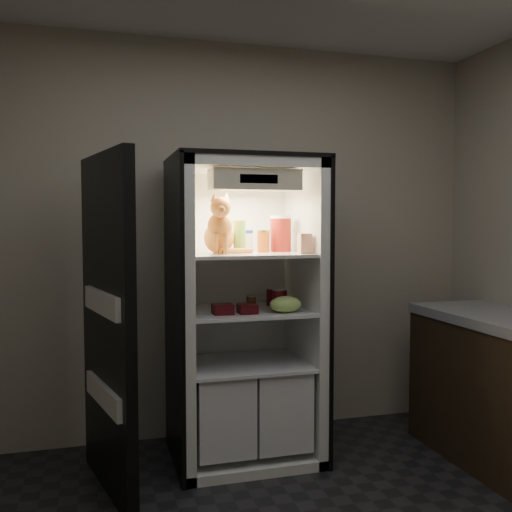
{
  "coord_description": "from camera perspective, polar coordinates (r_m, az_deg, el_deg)",
  "views": [
    {
      "loc": [
        -0.9,
        -2.05,
        1.48
      ],
      "look_at": [
        0.07,
        1.32,
        1.27
      ],
      "focal_mm": 40.0,
      "sensor_mm": 36.0,
      "label": 1
    }
  ],
  "objects": [
    {
      "name": "berry_box_left",
      "position": [
        3.35,
        -3.34,
        -5.33
      ],
      "size": [
        0.12,
        0.12,
        0.06
      ],
      "primitive_type": "cube",
      "color": "#4B0C13",
      "rests_on": "refrigerator"
    },
    {
      "name": "tabby_cat",
      "position": [
        3.44,
        -3.66,
        2.53
      ],
      "size": [
        0.3,
        0.35,
        0.36
      ],
      "rotation": [
        0.0,
        0.0,
        -0.15
      ],
      "color": "#C15218",
      "rests_on": "refrigerator"
    },
    {
      "name": "soda_can_b",
      "position": [
        3.61,
        2.65,
        -4.26
      ],
      "size": [
        0.06,
        0.06,
        0.11
      ],
      "color": "black",
      "rests_on": "refrigerator"
    },
    {
      "name": "parmesan_shaker",
      "position": [
        3.5,
        -1.66,
        1.96
      ],
      "size": [
        0.08,
        0.08,
        0.2
      ],
      "color": "#278F2C",
      "rests_on": "refrigerator"
    },
    {
      "name": "soda_can_c",
      "position": [
        3.48,
        2.19,
        -4.43
      ],
      "size": [
        0.07,
        0.07,
        0.13
      ],
      "color": "black",
      "rests_on": "refrigerator"
    },
    {
      "name": "pepper_jar",
      "position": [
        3.64,
        2.49,
        2.25
      ],
      "size": [
        0.14,
        0.14,
        0.23
      ],
      "color": "maroon",
      "rests_on": "refrigerator"
    },
    {
      "name": "cream_carton",
      "position": [
        3.4,
        4.87,
        1.25
      ],
      "size": [
        0.07,
        0.07,
        0.12
      ],
      "primitive_type": "cube",
      "color": "white",
      "rests_on": "refrigerator"
    },
    {
      "name": "condiment_jar",
      "position": [
        3.56,
        -0.49,
        -4.59
      ],
      "size": [
        0.06,
        0.06,
        0.08
      ],
      "color": "#573119",
      "rests_on": "refrigerator"
    },
    {
      "name": "room_shell",
      "position": [
        2.25,
        7.68,
        6.97
      ],
      "size": [
        3.6,
        3.6,
        3.6
      ],
      "color": "white",
      "rests_on": "floor"
    },
    {
      "name": "fridge_door",
      "position": [
        3.23,
        -14.66,
        -6.77
      ],
      "size": [
        0.26,
        0.86,
        1.85
      ],
      "rotation": [
        0.0,
        0.0,
        0.24
      ],
      "color": "black",
      "rests_on": "floor"
    },
    {
      "name": "mayo_tub",
      "position": [
        3.63,
        -1.08,
        1.53
      ],
      "size": [
        0.1,
        0.1,
        0.14
      ],
      "color": "white",
      "rests_on": "refrigerator"
    },
    {
      "name": "salsa_jar",
      "position": [
        3.55,
        0.74,
        1.5
      ],
      "size": [
        0.08,
        0.08,
        0.14
      ],
      "color": "#9B0E10",
      "rests_on": "refrigerator"
    },
    {
      "name": "grape_bag",
      "position": [
        3.41,
        2.95,
        -4.85
      ],
      "size": [
        0.19,
        0.14,
        0.1
      ],
      "primitive_type": "ellipsoid",
      "color": "#8EC15A",
      "rests_on": "refrigerator"
    },
    {
      "name": "berry_box_right",
      "position": [
        3.37,
        -0.85,
        -5.3
      ],
      "size": [
        0.11,
        0.11,
        0.05
      ],
      "primitive_type": "cube",
      "color": "#4B0C13",
      "rests_on": "refrigerator"
    },
    {
      "name": "refrigerator",
      "position": [
        3.62,
        -1.32,
        -7.52
      ],
      "size": [
        0.9,
        0.72,
        1.88
      ],
      "color": "white",
      "rests_on": "floor"
    },
    {
      "name": "soda_can_a",
      "position": [
        3.68,
        1.51,
        -4.12
      ],
      "size": [
        0.06,
        0.06,
        0.11
      ],
      "color": "black",
      "rests_on": "refrigerator"
    }
  ]
}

